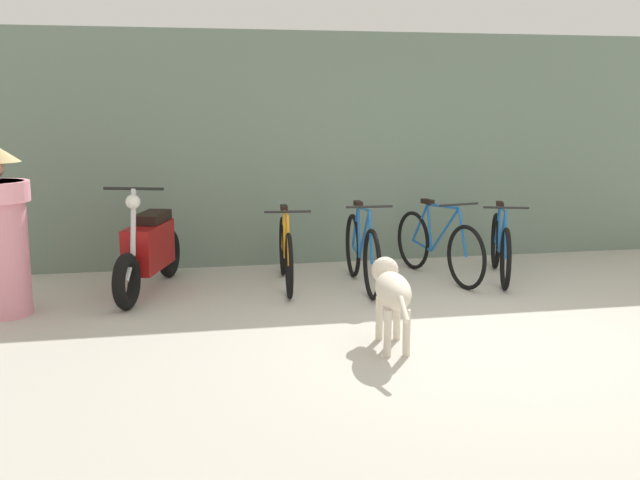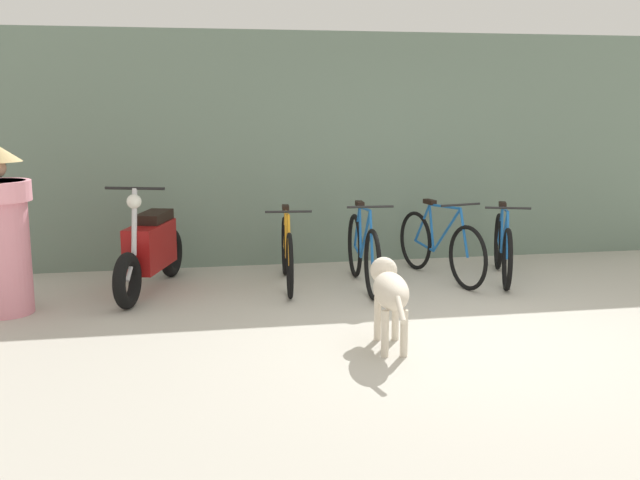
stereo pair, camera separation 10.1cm
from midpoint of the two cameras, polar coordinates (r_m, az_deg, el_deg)
The scene contains 9 objects.
ground_plane at distance 6.36m, azimuth 11.46°, elevation -7.03°, with size 60.00×60.00×0.00m, color #B7B2A5.
shop_wall_back at distance 9.01m, azimuth 4.47°, elevation 6.96°, with size 8.68×0.20×2.69m.
bicycle_0 at distance 7.77m, azimuth -2.16°, elevation -0.98°, with size 0.46×1.66×0.84m.
bicycle_1 at distance 7.71m, azimuth 3.68°, elevation -0.94°, with size 0.46×1.66×0.90m.
bicycle_2 at distance 8.18m, azimuth 9.47°, elevation -0.47°, with size 0.51×1.68×0.87m.
bicycle_3 at distance 8.31m, azimuth 14.09°, elevation -0.58°, with size 0.63×1.58×0.84m.
motorcycle at distance 7.70m, azimuth -12.43°, elevation -0.76°, with size 0.71×1.80×1.10m.
stray_dog at distance 5.87m, azimuth 5.81°, elevation -3.77°, with size 0.34×1.13×0.64m.
person_in_robes at distance 7.23m, azimuth -22.85°, elevation 0.76°, with size 0.75×0.75×1.54m.
Camera 2 is at (-2.26, -5.63, 1.89)m, focal length 42.00 mm.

